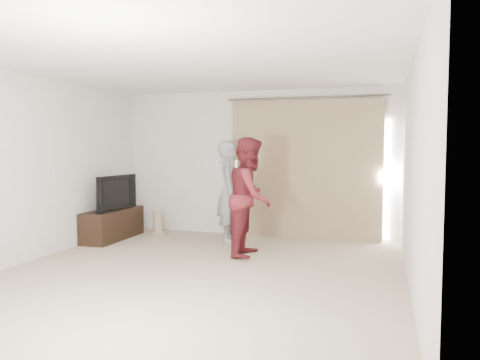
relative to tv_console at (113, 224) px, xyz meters
name	(u,v)px	position (x,y,z in m)	size (l,w,h in m)	color
floor	(199,274)	(2.27, -1.63, -0.26)	(5.50, 5.50, 0.00)	tan
wall_back	(256,163)	(2.27, 1.12, 1.04)	(5.00, 0.04, 2.60)	silver
wall_left	(32,168)	(-0.23, -1.63, 1.04)	(0.04, 5.50, 2.60)	silver
ceiling	(198,64)	(2.27, -1.63, 2.34)	(5.00, 5.50, 0.01)	silver
curtain	(306,170)	(3.18, 1.05, 0.95)	(2.80, 0.11, 2.46)	#9F8961
tv_console	(113,224)	(0.00, 0.00, 0.00)	(0.46, 1.34, 0.52)	black
tv	(112,192)	(0.00, 0.00, 0.55)	(1.03, 0.14, 0.59)	black
scratching_post	(158,225)	(0.53, 0.66, -0.09)	(0.31, 0.31, 0.41)	tan
person_man	(229,191)	(2.01, 0.37, 0.59)	(0.53, 0.69, 1.70)	gray
person_woman	(250,197)	(2.61, -0.46, 0.61)	(0.69, 0.87, 1.73)	maroon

